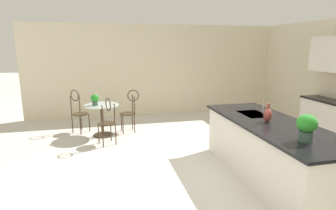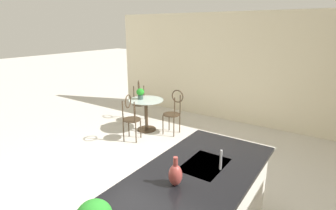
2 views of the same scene
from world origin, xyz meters
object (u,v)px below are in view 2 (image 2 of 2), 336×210
Objects in this scene: chair_near_window at (139,99)px; chair_toward_desk at (174,110)px; vase_on_counter at (175,174)px; chair_by_island at (131,115)px; potted_plant_on_table at (140,93)px; bistro_table at (146,112)px.

chair_toward_desk is at bearing 77.47° from chair_near_window.
chair_near_window is at bearing -135.39° from vase_on_counter.
chair_toward_desk is at bearing 146.19° from chair_by_island.
chair_by_island is 1.00× the size of chair_toward_desk.
chair_by_island is at bearing -130.23° from vase_on_counter.
chair_near_window is 4.43m from vase_on_counter.
chair_by_island is at bearing 21.69° from potted_plant_on_table.
potted_plant_on_table is (0.18, -0.80, 0.31)m from chair_toward_desk.
vase_on_counter is at bearing 44.89° from potted_plant_on_table.
potted_plant_on_table is (0.03, -0.14, 0.44)m from bistro_table.
chair_near_window is at bearing -148.24° from chair_by_island.
chair_by_island is 3.62× the size of vase_on_counter.
chair_near_window is 1.00× the size of chair_toward_desk.
chair_toward_desk reaches higher than bistro_table.
chair_toward_desk is 3.62× the size of vase_on_counter.
potted_plant_on_table is at bearing -77.11° from bistro_table.
chair_near_window reaches higher than bistro_table.
chair_by_island is (1.09, 0.67, 0.00)m from chair_near_window.
vase_on_counter reaches higher than chair_toward_desk.
chair_by_island is 4.08× the size of potted_plant_on_table.
potted_plant_on_table reaches higher than bistro_table.
chair_toward_desk is 3.45m from vase_on_counter.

